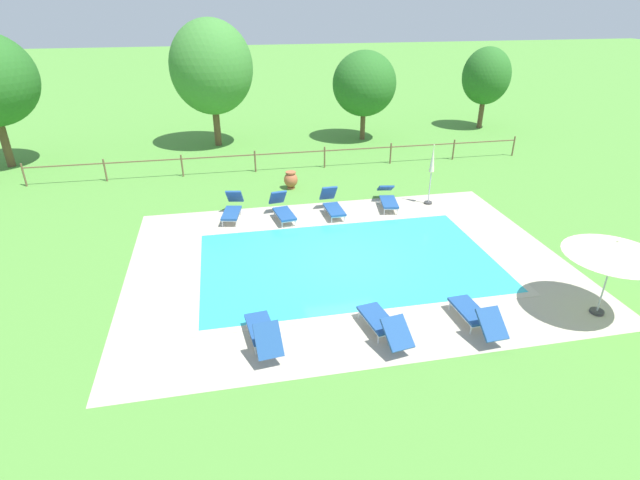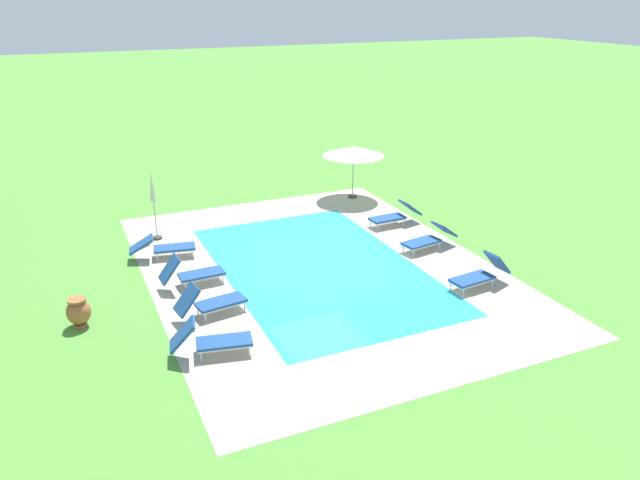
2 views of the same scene
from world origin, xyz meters
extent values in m
plane|color=#518E38|center=(0.00, 0.00, 0.00)|extent=(160.00, 160.00, 0.00)
cube|color=#B2A893|center=(0.00, 0.00, 0.00)|extent=(13.76, 10.13, 0.01)
cube|color=#2DB7C6|center=(0.00, 0.00, 0.01)|extent=(9.29, 5.66, 0.01)
cube|color=#C0B59F|center=(0.00, 2.95, 0.01)|extent=(9.77, 0.24, 0.01)
cube|color=#C0B59F|center=(0.00, -2.95, 0.01)|extent=(9.77, 0.24, 0.01)
cube|color=#C0B59F|center=(4.76, 0.00, 0.01)|extent=(0.24, 5.66, 0.01)
cube|color=#C0B59F|center=(-4.76, 0.00, 0.01)|extent=(0.24, 5.66, 0.01)
cube|color=navy|center=(-1.58, 3.51, 0.32)|extent=(0.78, 1.37, 0.07)
cube|color=navy|center=(-1.71, 4.42, 0.63)|extent=(0.68, 0.68, 0.69)
cube|color=silver|center=(-1.58, 3.51, 0.26)|extent=(0.75, 1.34, 0.04)
cylinder|color=silver|center=(-1.24, 3.00, 0.14)|extent=(0.04, 0.04, 0.28)
cylinder|color=silver|center=(-1.75, 2.93, 0.14)|extent=(0.04, 0.04, 0.28)
cylinder|color=silver|center=(-1.41, 4.10, 0.14)|extent=(0.04, 0.04, 0.28)
cylinder|color=silver|center=(-1.91, 4.02, 0.14)|extent=(0.04, 0.04, 0.28)
cube|color=navy|center=(-3.10, -3.42, 0.32)|extent=(0.75, 1.36, 0.07)
cube|color=navy|center=(-2.99, -4.35, 0.63)|extent=(0.67, 0.68, 0.67)
cube|color=silver|center=(-3.10, -3.42, 0.26)|extent=(0.71, 1.33, 0.04)
cylinder|color=silver|center=(-3.42, -2.91, 0.14)|extent=(0.04, 0.04, 0.28)
cylinder|color=silver|center=(-2.91, -2.85, 0.14)|extent=(0.04, 0.04, 0.28)
cylinder|color=silver|center=(-3.29, -4.00, 0.14)|extent=(0.04, 0.04, 0.28)
cylinder|color=silver|center=(-2.78, -3.94, 0.14)|extent=(0.04, 0.04, 0.28)
cube|color=navy|center=(0.36, 3.56, 0.32)|extent=(0.66, 1.33, 0.07)
cube|color=navy|center=(0.32, 4.46, 0.65)|extent=(0.63, 0.60, 0.71)
cube|color=silver|center=(0.36, 3.56, 0.26)|extent=(0.63, 1.30, 0.04)
cylinder|color=silver|center=(0.64, 3.01, 0.14)|extent=(0.04, 0.04, 0.28)
cylinder|color=silver|center=(0.13, 2.99, 0.14)|extent=(0.04, 0.04, 0.28)
cylinder|color=silver|center=(0.59, 4.12, 0.14)|extent=(0.04, 0.04, 0.28)
cylinder|color=silver|center=(0.08, 4.10, 0.14)|extent=(0.04, 0.04, 0.28)
cube|color=navy|center=(2.31, -3.73, 0.32)|extent=(0.67, 1.33, 0.07)
cube|color=navy|center=(2.36, -4.72, 0.57)|extent=(0.64, 0.74, 0.56)
cube|color=silver|center=(2.31, -3.73, 0.26)|extent=(0.64, 1.30, 0.04)
cylinder|color=silver|center=(2.02, -3.20, 0.14)|extent=(0.04, 0.04, 0.28)
cylinder|color=silver|center=(2.53, -3.17, 0.14)|extent=(0.04, 0.04, 0.28)
cylinder|color=silver|center=(2.08, -4.30, 0.14)|extent=(0.04, 0.04, 0.28)
cylinder|color=silver|center=(2.59, -4.27, 0.14)|extent=(0.04, 0.04, 0.28)
cube|color=navy|center=(2.66, 3.87, 0.32)|extent=(0.81, 1.38, 0.07)
cube|color=navy|center=(2.83, 4.87, 0.53)|extent=(0.72, 0.85, 0.48)
cube|color=silver|center=(2.66, 3.87, 0.26)|extent=(0.78, 1.35, 0.04)
cylinder|color=silver|center=(2.82, 3.28, 0.14)|extent=(0.04, 0.04, 0.28)
cylinder|color=silver|center=(2.31, 3.37, 0.14)|extent=(0.04, 0.04, 0.28)
cylinder|color=silver|center=(3.01, 4.37, 0.14)|extent=(0.04, 0.04, 0.28)
cylinder|color=silver|center=(2.50, 4.46, 0.14)|extent=(0.04, 0.04, 0.28)
cube|color=navy|center=(-0.15, -3.62, 0.32)|extent=(0.80, 1.38, 0.07)
cube|color=navy|center=(0.01, -4.59, 0.56)|extent=(0.71, 0.81, 0.54)
cube|color=silver|center=(-0.15, -3.62, 0.26)|extent=(0.77, 1.35, 0.04)
cylinder|color=silver|center=(-0.49, -3.11, 0.14)|extent=(0.04, 0.04, 0.28)
cylinder|color=silver|center=(0.01, -3.03, 0.14)|extent=(0.04, 0.04, 0.28)
cylinder|color=silver|center=(-0.31, -4.20, 0.14)|extent=(0.04, 0.04, 0.28)
cylinder|color=silver|center=(0.19, -4.12, 0.14)|extent=(0.04, 0.04, 0.28)
cube|color=navy|center=(-3.53, 3.97, 0.32)|extent=(0.85, 1.39, 0.07)
cube|color=navy|center=(-3.35, 4.89, 0.62)|extent=(0.71, 0.73, 0.67)
cube|color=silver|center=(-3.53, 3.97, 0.26)|extent=(0.81, 1.36, 0.04)
cylinder|color=silver|center=(-3.39, 3.38, 0.14)|extent=(0.04, 0.04, 0.28)
cylinder|color=silver|center=(-3.89, 3.48, 0.14)|extent=(0.04, 0.04, 0.28)
cylinder|color=silver|center=(-3.17, 4.46, 0.14)|extent=(0.04, 0.04, 0.28)
cylinder|color=silver|center=(-3.67, 4.57, 0.14)|extent=(0.04, 0.04, 0.28)
cylinder|color=#383838|center=(5.85, -4.12, 0.04)|extent=(0.36, 0.36, 0.08)
cylinder|color=#B2B5B7|center=(5.85, -4.12, 1.06)|extent=(0.04, 0.04, 2.13)
cone|color=beige|center=(5.85, -4.12, 1.96)|extent=(2.48, 2.48, 0.37)
sphere|color=beige|center=(5.85, -4.12, 2.16)|extent=(0.06, 0.06, 0.06)
cylinder|color=#383838|center=(4.45, 4.11, 0.04)|extent=(0.32, 0.32, 0.08)
cylinder|color=#B2B5B7|center=(4.45, 4.11, 0.69)|extent=(0.04, 0.04, 1.38)
cone|color=beige|center=(4.45, 4.11, 1.91)|extent=(0.21, 0.21, 1.05)
sphere|color=beige|center=(4.45, 4.11, 2.46)|extent=(0.05, 0.05, 0.05)
cylinder|color=#A85B38|center=(-0.82, 6.98, 0.04)|extent=(0.33, 0.33, 0.08)
ellipsoid|color=#A85B38|center=(-0.82, 6.98, 0.41)|extent=(0.60, 0.60, 0.67)
cylinder|color=#A85B38|center=(-0.82, 6.98, 0.75)|extent=(0.45, 0.45, 0.06)
cylinder|color=brown|center=(-12.42, 9.62, 0.53)|extent=(0.08, 0.08, 1.05)
cylinder|color=brown|center=(-9.00, 9.62, 0.53)|extent=(0.08, 0.08, 1.05)
cylinder|color=brown|center=(-5.58, 9.62, 0.53)|extent=(0.08, 0.08, 1.05)
cylinder|color=brown|center=(-2.17, 9.62, 0.53)|extent=(0.08, 0.08, 1.05)
cylinder|color=brown|center=(1.25, 9.62, 0.53)|extent=(0.08, 0.08, 1.05)
cylinder|color=brown|center=(4.67, 9.62, 0.53)|extent=(0.08, 0.08, 1.05)
cylinder|color=brown|center=(8.08, 9.62, 0.53)|extent=(0.08, 0.08, 1.05)
cylinder|color=brown|center=(11.50, 9.62, 0.53)|extent=(0.08, 0.08, 1.05)
cube|color=brown|center=(-0.46, 9.62, 0.85)|extent=(23.92, 0.05, 0.05)
cylinder|color=brown|center=(4.58, 14.51, 0.92)|extent=(0.29, 0.29, 1.83)
ellipsoid|color=#286623|center=(4.58, 14.51, 3.19)|extent=(3.62, 3.62, 3.63)
cylinder|color=brown|center=(-3.86, 14.89, 1.19)|extent=(0.37, 0.37, 2.38)
ellipsoid|color=#3D7F33|center=(-3.86, 14.89, 4.24)|extent=(4.42, 4.42, 4.95)
cylinder|color=brown|center=(-14.10, 12.93, 1.28)|extent=(0.39, 0.39, 2.57)
cylinder|color=brown|center=(12.82, 15.79, 0.96)|extent=(0.31, 0.31, 1.93)
ellipsoid|color=#286623|center=(12.82, 15.79, 3.22)|extent=(2.95, 2.95, 3.45)
camera|label=1|loc=(-3.62, -13.41, 7.64)|focal=27.61mm
camera|label=2|loc=(-15.83, 6.97, 7.91)|focal=34.57mm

